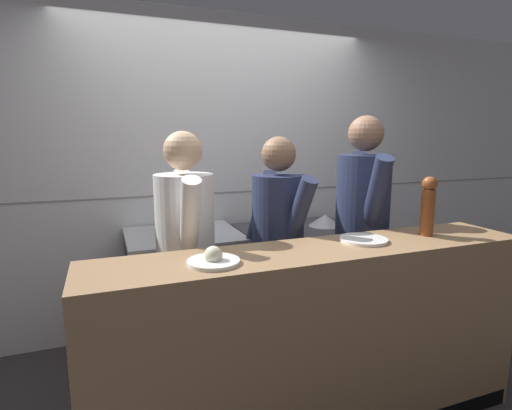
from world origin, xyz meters
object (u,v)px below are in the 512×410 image
at_px(oven_range, 185,292).
at_px(stock_pot, 181,220).
at_px(plated_dish_appetiser, 363,240).
at_px(chef_sous, 278,250).
at_px(plated_dish_main, 213,259).
at_px(chef_line, 361,232).
at_px(chef_head_cook, 186,258).
at_px(mixing_bowl_steel, 325,220).
at_px(chefs_knife, 272,234).
at_px(pepper_mill, 428,205).

bearing_deg(oven_range, stock_pot, -109.50).
bearing_deg(plated_dish_appetiser, chef_sous, 123.39).
height_order(plated_dish_main, chef_line, chef_line).
bearing_deg(chef_head_cook, mixing_bowl_steel, 28.49).
xyz_separation_m(chefs_knife, chef_sous, (-0.15, -0.44, 0.01)).
distance_m(pepper_mill, chef_head_cook, 1.44).
distance_m(mixing_bowl_steel, chefs_knife, 0.56).
relative_size(oven_range, plated_dish_appetiser, 3.48).
distance_m(stock_pot, chefs_knife, 0.68).
bearing_deg(mixing_bowl_steel, oven_range, 178.68).
height_order(mixing_bowl_steel, pepper_mill, pepper_mill).
xyz_separation_m(mixing_bowl_steel, plated_dish_appetiser, (-0.38, -1.05, 0.13)).
relative_size(chefs_knife, chef_line, 0.18).
bearing_deg(plated_dish_main, stock_pot, 87.01).
height_order(chefs_knife, chef_head_cook, chef_head_cook).
height_order(pepper_mill, chef_sous, chef_sous).
bearing_deg(plated_dish_main, chefs_knife, 54.27).
relative_size(oven_range, mixing_bowl_steel, 3.41).
height_order(pepper_mill, chef_line, chef_line).
bearing_deg(oven_range, mixing_bowl_steel, -1.32).
bearing_deg(chef_sous, chef_head_cook, 170.37).
relative_size(mixing_bowl_steel, pepper_mill, 0.78).
xyz_separation_m(stock_pot, plated_dish_appetiser, (0.82, -1.02, 0.03)).
distance_m(stock_pot, plated_dish_appetiser, 1.31).
xyz_separation_m(chefs_knife, plated_dish_appetiser, (0.16, -0.91, 0.17)).
xyz_separation_m(stock_pot, chef_head_cook, (-0.08, -0.57, -0.11)).
xyz_separation_m(stock_pot, plated_dish_main, (-0.06, -1.10, 0.04)).
xyz_separation_m(oven_range, stock_pot, (-0.02, -0.05, 0.57)).
bearing_deg(chefs_knife, chef_sous, -108.36).
distance_m(pepper_mill, chef_sous, 0.94).
bearing_deg(pepper_mill, chef_sous, 146.46).
relative_size(oven_range, chef_head_cook, 0.56).
distance_m(chefs_knife, chef_head_cook, 0.87).
bearing_deg(oven_range, chefs_knife, -14.53).
bearing_deg(stock_pot, chef_head_cook, -98.19).
distance_m(oven_range, chef_line, 1.37).
distance_m(pepper_mill, chef_line, 0.53).
bearing_deg(mixing_bowl_steel, chef_head_cook, -155.11).
distance_m(chef_sous, chef_line, 0.62).
bearing_deg(chefs_knife, chef_line, -45.62).
distance_m(plated_dish_main, chef_line, 1.29).
relative_size(chefs_knife, pepper_mill, 0.91).
bearing_deg(chef_sous, stock_pot, 121.70).
xyz_separation_m(plated_dish_main, pepper_mill, (1.30, 0.07, 0.16)).
relative_size(plated_dish_appetiser, chef_head_cook, 0.16).
bearing_deg(mixing_bowl_steel, chefs_knife, -165.71).
height_order(stock_pot, plated_dish_appetiser, stock_pot).
bearing_deg(plated_dish_main, chef_sous, 44.15).
bearing_deg(stock_pot, oven_range, 70.50).
bearing_deg(pepper_mill, chef_head_cook, 160.41).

